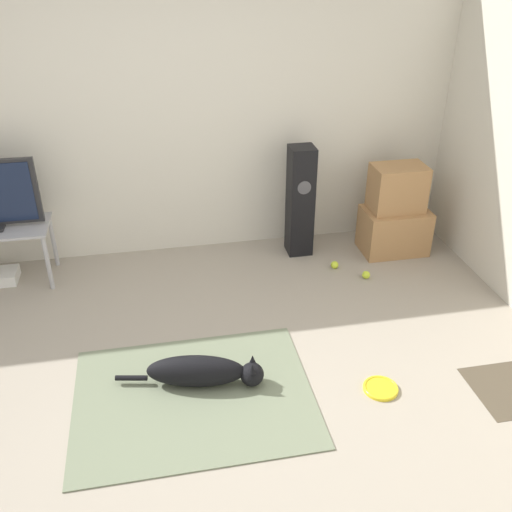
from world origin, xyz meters
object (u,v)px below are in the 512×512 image
dog (203,371)px  tennis_ball_near_speaker (335,265)px  tennis_ball_by_boxes (366,275)px  cardboard_box_upper (398,188)px  frisbee (381,388)px  cardboard_box_lower (394,230)px  floor_speaker (300,201)px

dog → tennis_ball_near_speaker: dog is taller
tennis_ball_by_boxes → dog: bearing=-145.1°
tennis_ball_by_boxes → cardboard_box_upper: bearing=47.9°
frisbee → tennis_ball_near_speaker: (0.18, 1.50, 0.02)m
cardboard_box_upper → tennis_ball_by_boxes: bearing=-132.1°
cardboard_box_lower → floor_speaker: bearing=170.2°
dog → cardboard_box_lower: bearing=37.6°
frisbee → cardboard_box_lower: 1.90m
tennis_ball_by_boxes → tennis_ball_near_speaker: (-0.21, 0.21, 0.00)m
dog → cardboard_box_lower: size_ratio=1.63×
dog → tennis_ball_by_boxes: dog is taller
dog → tennis_ball_near_speaker: size_ratio=14.15×
floor_speaker → cardboard_box_upper: bearing=-8.9°
cardboard_box_upper → tennis_ball_near_speaker: 0.86m
tennis_ball_near_speaker → cardboard_box_lower: bearing=19.0°
cardboard_box_upper → tennis_ball_near_speaker: size_ratio=6.89×
frisbee → cardboard_box_upper: size_ratio=0.49×
dog → cardboard_box_lower: (1.89, 1.46, 0.09)m
tennis_ball_by_boxes → cardboard_box_lower: bearing=46.1°
cardboard_box_upper → floor_speaker: floor_speaker is taller
dog → floor_speaker: (1.05, 1.60, 0.38)m
dog → frisbee: (1.10, -0.26, -0.10)m
cardboard_box_upper → tennis_ball_near_speaker: (-0.60, -0.23, -0.57)m
cardboard_box_upper → tennis_ball_by_boxes: cardboard_box_upper is taller
dog → cardboard_box_upper: size_ratio=2.05×
cardboard_box_upper → tennis_ball_by_boxes: (-0.39, -0.44, -0.57)m
floor_speaker → frisbee: bearing=-88.4°
cardboard_box_lower → tennis_ball_by_boxes: 0.61m
dog → cardboard_box_upper: bearing=38.1°
cardboard_box_upper → tennis_ball_near_speaker: bearing=-159.3°
cardboard_box_upper → dog: bearing=-141.9°
frisbee → cardboard_box_lower: (0.79, 1.71, 0.19)m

